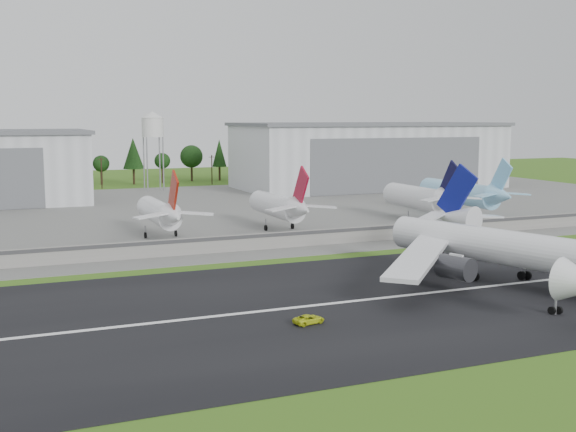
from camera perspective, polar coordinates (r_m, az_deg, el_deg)
name	(u,v)px	position (r m, az deg, el deg)	size (l,w,h in m)	color
ground	(466,309)	(106.93, 13.90, -7.18)	(600.00, 600.00, 0.00)	#376A19
runway	(427,293)	(114.83, 10.92, -6.03)	(320.00, 60.00, 0.10)	black
runway_centerline	(427,293)	(114.81, 10.92, -6.00)	(220.00, 1.00, 0.02)	white
apron	(218,210)	(213.75, -5.54, 0.47)	(320.00, 150.00, 0.10)	slate
blast_fence	(309,238)	(153.17, 1.63, -1.75)	(240.00, 0.61, 3.50)	gray
hangar_east	(368,155)	(283.41, 6.38, 4.81)	(102.00, 47.00, 25.20)	silver
water_tower	(153,125)	(273.75, -10.65, 7.11)	(8.40, 8.40, 29.40)	#99999E
utility_poles	(159,186)	(290.74, -10.18, 2.31)	(230.00, 3.00, 12.00)	black
treeline	(151,183)	(305.34, -10.79, 2.55)	(320.00, 16.00, 22.00)	black
main_airliner	(507,256)	(122.25, 16.95, -3.06)	(54.61, 57.95, 18.17)	white
ground_vehicle	(309,319)	(96.46, 1.66, -8.15)	(2.03, 4.41, 1.23)	#C3D118
parked_jet_red_a	(162,213)	(164.54, -9.95, 0.26)	(7.36, 31.29, 16.43)	white
parked_jet_red_b	(281,206)	(173.16, -0.52, 0.77)	(7.36, 31.29, 16.52)	silver
parked_jet_navy	(423,198)	(191.70, 10.62, 1.42)	(7.36, 31.29, 16.86)	silver
parked_jet_skyblue	(466,193)	(205.53, 13.85, 1.76)	(7.36, 37.29, 16.96)	#8DCDF3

